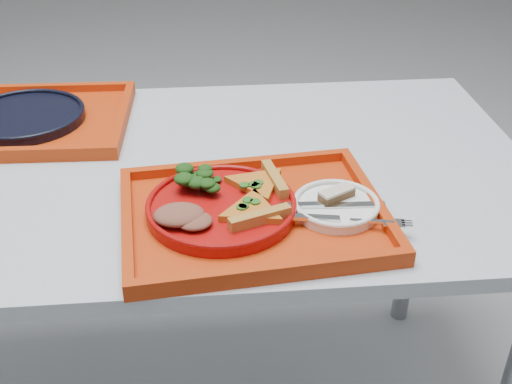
# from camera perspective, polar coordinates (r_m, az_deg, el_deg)

# --- Properties ---
(table) EXTENTS (1.60, 0.80, 0.75)m
(table) POSITION_cam_1_polar(r_m,az_deg,el_deg) (1.34, -10.43, -0.54)
(table) COLOR #9BA2AD
(table) RESTS_ON ground
(tray_main) EXTENTS (0.48, 0.39, 0.01)m
(tray_main) POSITION_cam_1_polar(r_m,az_deg,el_deg) (1.12, -0.23, -2.30)
(tray_main) COLOR #AF2D09
(tray_main) RESTS_ON table
(tray_far) EXTENTS (0.46, 0.36, 0.01)m
(tray_far) POSITION_cam_1_polar(r_m,az_deg,el_deg) (1.53, -19.73, 5.78)
(tray_far) COLOR #AF2D09
(tray_far) RESTS_ON table
(dinner_plate) EXTENTS (0.26, 0.26, 0.02)m
(dinner_plate) POSITION_cam_1_polar(r_m,az_deg,el_deg) (1.11, -3.09, -1.51)
(dinner_plate) COLOR #9B0B0A
(dinner_plate) RESTS_ON tray_main
(side_plate) EXTENTS (0.15, 0.15, 0.01)m
(side_plate) POSITION_cam_1_polar(r_m,az_deg,el_deg) (1.13, 7.12, -1.37)
(side_plate) COLOR white
(side_plate) RESTS_ON tray_main
(navy_plate) EXTENTS (0.26, 0.26, 0.02)m
(navy_plate) POSITION_cam_1_polar(r_m,az_deg,el_deg) (1.53, -19.82, 6.25)
(navy_plate) COLOR black
(navy_plate) RESTS_ON tray_far
(pizza_slice_a) EXTENTS (0.14, 0.15, 0.02)m
(pizza_slice_a) POSITION_cam_1_polar(r_m,az_deg,el_deg) (1.08, -0.37, -1.45)
(pizza_slice_a) COLOR orange
(pizza_slice_a) RESTS_ON dinner_plate
(pizza_slice_b) EXTENTS (0.15, 0.13, 0.02)m
(pizza_slice_b) POSITION_cam_1_polar(r_m,az_deg,el_deg) (1.15, 0.16, 0.95)
(pizza_slice_b) COLOR orange
(pizza_slice_b) RESTS_ON dinner_plate
(salad_heap) EXTENTS (0.08, 0.07, 0.04)m
(salad_heap) POSITION_cam_1_polar(r_m,az_deg,el_deg) (1.15, -4.94, 1.23)
(salad_heap) COLOR black
(salad_heap) RESTS_ON dinner_plate
(meat_portion) EXTENTS (0.09, 0.07, 0.03)m
(meat_portion) POSITION_cam_1_polar(r_m,az_deg,el_deg) (1.07, -6.85, -2.02)
(meat_portion) COLOR brown
(meat_portion) RESTS_ON dinner_plate
(dessert_bar) EXTENTS (0.07, 0.05, 0.02)m
(dessert_bar) POSITION_cam_1_polar(r_m,az_deg,el_deg) (1.14, 7.18, -0.16)
(dessert_bar) COLOR #482A18
(dessert_bar) RESTS_ON side_plate
(knife) EXTENTS (0.19, 0.02, 0.01)m
(knife) POSITION_cam_1_polar(r_m,az_deg,el_deg) (1.12, 6.79, -1.11)
(knife) COLOR silver
(knife) RESTS_ON side_plate
(fork) EXTENTS (0.19, 0.06, 0.01)m
(fork) POSITION_cam_1_polar(r_m,az_deg,el_deg) (1.08, 8.24, -2.44)
(fork) COLOR silver
(fork) RESTS_ON side_plate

